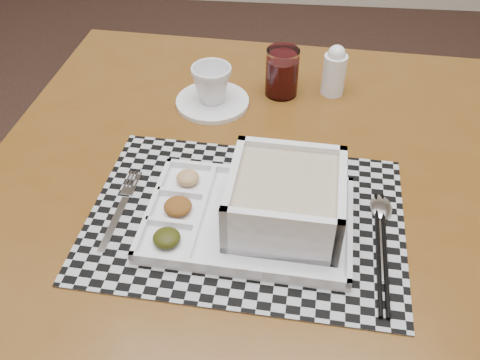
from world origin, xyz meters
name	(u,v)px	position (x,y,z in m)	size (l,w,h in m)	color
dining_table	(255,206)	(0.44, 0.12, 0.65)	(1.03, 1.03, 0.73)	#5C3610
placemat	(246,217)	(0.43, 0.01, 0.73)	(0.50, 0.36, 0.00)	#A8A8AF
serving_tray	(273,206)	(0.48, 0.00, 0.77)	(0.33, 0.24, 0.10)	white
fork	(120,207)	(0.23, 0.01, 0.73)	(0.03, 0.19, 0.00)	silver
spoon	(381,213)	(0.65, 0.04, 0.73)	(0.04, 0.18, 0.01)	silver
chopsticks	(382,250)	(0.64, -0.04, 0.73)	(0.03, 0.24, 0.01)	black
saucer	(213,102)	(0.34, 0.33, 0.73)	(0.15, 0.15, 0.01)	white
cup	(212,84)	(0.34, 0.33, 0.78)	(0.08, 0.08, 0.08)	white
juice_glass	(282,74)	(0.48, 0.38, 0.77)	(0.07, 0.07, 0.10)	white
creamer_bottle	(334,71)	(0.58, 0.40, 0.78)	(0.05, 0.05, 0.11)	white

